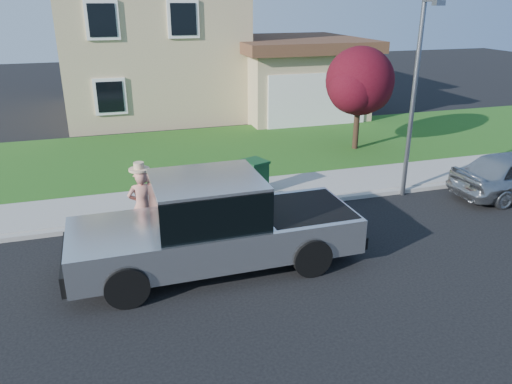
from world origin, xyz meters
TOP-DOWN VIEW (x-y plane):
  - ground at (0.00, 0.00)m, footprint 80.00×80.00m
  - curb at (1.00, 2.90)m, footprint 40.00×0.20m
  - sidewalk at (1.00, 4.00)m, footprint 40.00×2.00m
  - lawn at (1.00, 8.50)m, footprint 40.00×7.00m
  - house at (1.31, 16.38)m, footprint 14.00×11.30m
  - pickup_truck at (-0.53, 0.29)m, footprint 6.20×2.39m
  - woman at (-1.87, 1.99)m, footprint 0.65×0.47m
  - ornamental_tree at (6.48, 7.25)m, footprint 2.73×2.47m
  - trash_bin at (1.45, 3.84)m, footprint 0.80×0.85m
  - street_lamp at (5.68, 2.68)m, footprint 0.28×0.71m

SIDE VIEW (x-z plane):
  - ground at x=0.00m, z-range 0.00..0.00m
  - lawn at x=1.00m, z-range 0.00..0.10m
  - curb at x=1.00m, z-range 0.00..0.12m
  - sidewalk at x=1.00m, z-range 0.00..0.15m
  - trash_bin at x=1.45m, z-range 0.16..1.13m
  - woman at x=-1.87m, z-range -0.05..1.90m
  - pickup_truck at x=-0.53m, z-range -0.07..1.96m
  - ornamental_tree at x=6.48m, z-range 0.62..4.38m
  - street_lamp at x=5.68m, z-range 0.38..5.85m
  - house at x=1.31m, z-range -0.26..6.59m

